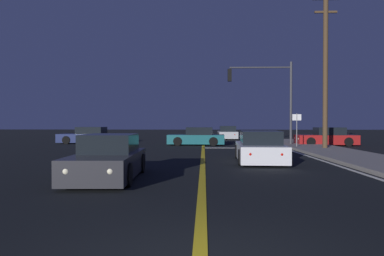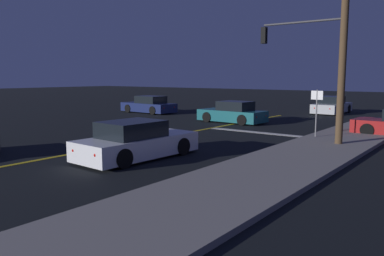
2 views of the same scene
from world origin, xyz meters
The scene contains 13 objects.
sidewalk_right centered at (7.15, 10.69, 0.07)m, with size 3.20×38.48×0.15m, color gray.
lane_line_center centered at (0.00, 10.69, 0.01)m, with size 0.20×36.34×0.01m, color gold.
lane_line_edge_right centered at (5.30, 10.69, 0.01)m, with size 0.16×36.34×0.01m, color silver.
stop_bar centered at (2.78, 19.88, 0.01)m, with size 5.55×0.50×0.01m, color silver.
car_following_oncoming_navy centered at (-9.21, 24.45, 0.58)m, with size 4.66×2.13×1.34m.
car_parked_curb_charcoal centered at (-2.85, 6.88, 0.58)m, with size 1.97×4.45×1.34m.
car_far_approaching_teal centered at (-0.48, 22.85, 0.58)m, with size 4.30×2.02×1.34m.
car_lead_oncoming_red centered at (9.07, 22.65, 0.58)m, with size 4.32×1.99×1.34m.
car_distant_tail_silver centered at (2.45, 32.78, 0.58)m, with size 1.94×4.56×1.34m.
car_side_waiting_white centered at (2.45, 11.59, 0.58)m, with size 2.12×4.59×1.34m.
traffic_signal_near_right centered at (4.71, 22.18, 4.10)m, with size 4.67×0.28×6.09m.
utility_pole_right centered at (7.45, 18.16, 5.10)m, with size 1.61×0.29×9.82m.
street_sign_corner centered at (6.05, 19.38, 1.54)m, with size 0.56×0.08×2.28m.
Camera 1 is at (0.05, -3.81, 1.71)m, focal length 33.27 mm.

